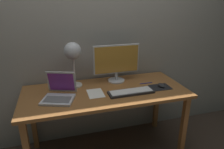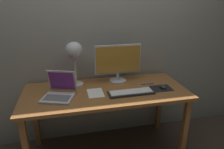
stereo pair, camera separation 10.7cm
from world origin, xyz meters
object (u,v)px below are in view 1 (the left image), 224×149
keyboard_main (131,92)px  monitor (116,61)px  pen (146,83)px  laptop (60,91)px  mouse (161,85)px  desk_lamp (73,54)px

keyboard_main → monitor: bearing=97.8°
monitor → pen: monitor is taller
laptop → mouse: 1.00m
monitor → desk_lamp: (-0.45, -0.00, 0.11)m
mouse → monitor: bearing=144.0°
monitor → mouse: monitor is taller
keyboard_main → laptop: size_ratio=1.28×
keyboard_main → pen: bearing=36.7°
desk_lamp → mouse: desk_lamp is taller
monitor → keyboard_main: 0.40m
laptop → desk_lamp: desk_lamp is taller
desk_lamp → pen: 0.82m
desk_lamp → keyboard_main: bearing=-33.4°
monitor → pen: (0.28, -0.15, -0.22)m
laptop → pen: bearing=5.4°
monitor → desk_lamp: desk_lamp is taller
keyboard_main → mouse: mouse is taller
monitor → laptop: monitor is taller
mouse → pen: 0.17m
desk_lamp → pen: (0.74, -0.15, -0.34)m
laptop → keyboard_main: bearing=-8.1°
desk_lamp → mouse: size_ratio=4.75×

